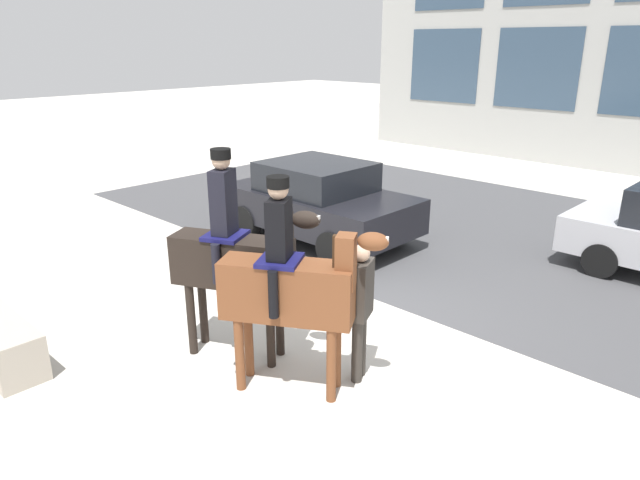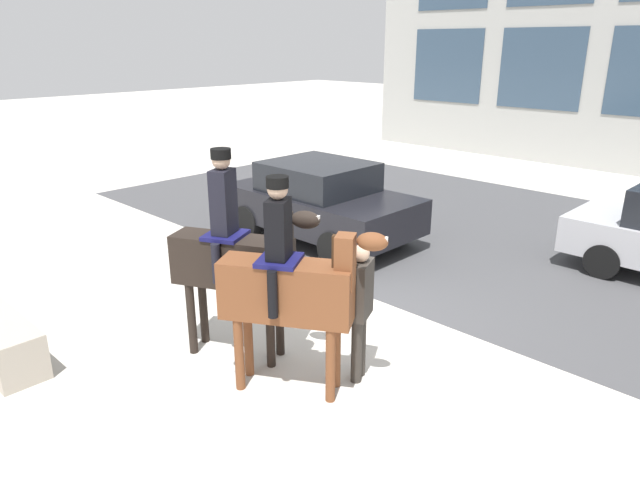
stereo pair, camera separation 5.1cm
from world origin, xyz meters
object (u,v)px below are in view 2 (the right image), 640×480
Objects in this scene: pedestrian_bystander at (358,302)px; street_car_near_lane at (321,201)px; mounted_horse_lead at (235,255)px; mounted_horse_companion at (290,285)px.

pedestrian_bystander is 5.15m from street_car_near_lane.
mounted_horse_lead is 0.68× the size of street_car_near_lane.
mounted_horse_lead is 1.63m from pedestrian_bystander.
mounted_horse_lead reaches higher than pedestrian_bystander.
mounted_horse_lead is 1.06× the size of mounted_horse_companion.
pedestrian_bystander is (1.46, 0.62, -0.37)m from mounted_horse_lead.
mounted_horse_companion is 1.48× the size of pedestrian_bystander.
pedestrian_bystander reaches higher than street_car_near_lane.
pedestrian_bystander is (0.42, 0.68, -0.31)m from mounted_horse_companion.
mounted_horse_lead is 1.57× the size of pedestrian_bystander.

